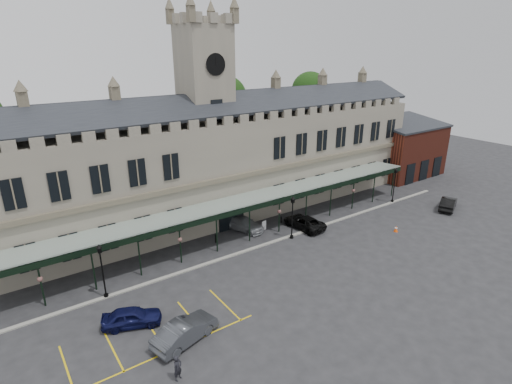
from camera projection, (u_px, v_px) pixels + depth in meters
ground at (292, 270)px, 37.57m from camera, size 140.00×140.00×0.00m
station_building at (209, 165)px, 47.60m from camera, size 60.00×10.36×17.30m
clock_tower at (206, 109)px, 45.38m from camera, size 5.60×5.60×24.80m
canopy at (248, 220)px, 42.49m from camera, size 50.00×4.10×4.30m
brick_annex at (404, 149)px, 64.38m from camera, size 12.40×8.36×9.23m
kerb at (259, 246)px, 41.78m from camera, size 60.00×0.40×0.12m
parking_markings at (157, 337)px, 28.90m from camera, size 16.00×6.00×0.01m
tree_behind_mid at (226, 98)px, 56.71m from camera, size 6.00×6.00×16.00m
tree_behind_right at (310, 91)px, 65.30m from camera, size 6.00×6.00×16.00m
lamp_post_left at (102, 267)px, 32.41m from camera, size 0.47×0.47×4.99m
lamp_post_mid at (292, 214)px, 42.73m from camera, size 0.47×0.47×4.93m
lamp_post_right at (395, 182)px, 52.75m from camera, size 0.46×0.46×4.90m
traffic_cone at (396, 229)px, 45.17m from camera, size 0.44×0.44×0.70m
sign_board at (264, 226)px, 45.42m from camera, size 0.66×0.19×1.15m
bollard_left at (216, 238)px, 42.61m from camera, size 0.17×0.17×0.96m
bollard_right at (281, 220)px, 47.39m from camera, size 0.15×0.15×0.83m
car_left_a at (132, 317)px, 29.85m from camera, size 4.69×3.23×1.48m
car_left_b at (185, 331)px, 28.23m from camera, size 5.38×3.12×1.68m
car_taxi at (243, 223)px, 45.55m from camera, size 3.73×5.59×1.50m
car_van at (304, 222)px, 45.95m from camera, size 2.90×5.46×1.46m
car_right_b at (448, 203)px, 51.31m from camera, size 5.06×3.45×1.58m
person_a at (178, 368)px, 24.92m from camera, size 0.76×0.64×1.78m
person_b at (183, 326)px, 28.79m from camera, size 0.84×0.67×1.65m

